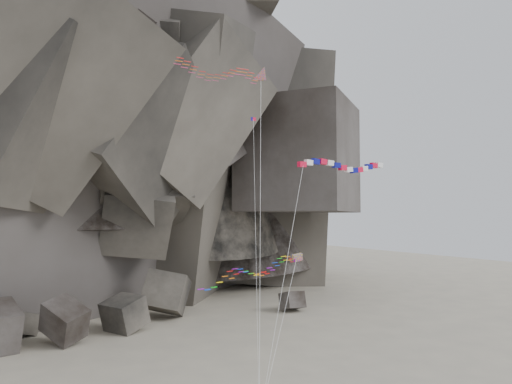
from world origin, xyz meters
TOP-DOWN VIEW (x-y plane):
  - headland at (0.00, 70.00)m, footprint 110.00×70.00m
  - delta_kite at (-3.10, 2.73)m, footprint 9.34×6.84m
  - banner_kite at (8.70, -0.82)m, footprint 17.23×3.47m
  - parafoil_kite at (0.40, 2.95)m, footprint 12.85×7.00m
  - pennant_kite at (0.70, 2.44)m, footprint 5.74×8.08m

SIDE VIEW (x-z plane):
  - parafoil_kite at x=0.40m, z-range 6.01..17.39m
  - pennant_kite at x=0.70m, z-range 6.96..31.34m
  - banner_kite at x=8.70m, z-range 11.04..31.36m
  - delta_kite at x=-3.10m, z-range 14.67..43.43m
  - headland at x=0.00m, z-range 0.00..84.00m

